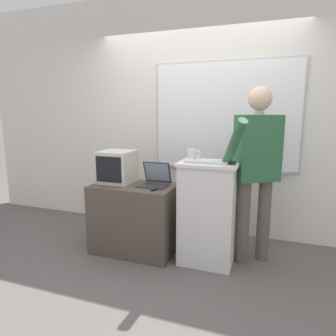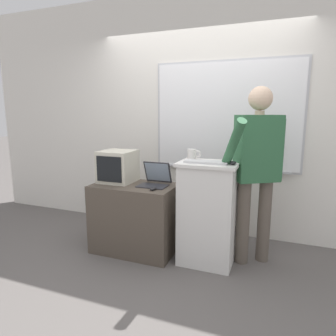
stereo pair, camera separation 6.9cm
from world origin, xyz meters
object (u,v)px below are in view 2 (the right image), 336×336
computer_mouse_by_laptop (153,189)px  coffee_mug (192,154)px  laptop (156,177)px  person_presenter (257,163)px  crt_monitor (118,166)px  wireless_keyboard (206,162)px  lectern_podium (207,213)px  computer_mouse_by_keyboard (233,163)px  side_desk (135,218)px

computer_mouse_by_laptop → coffee_mug: bearing=43.9°
computer_mouse_by_laptop → laptop: bearing=106.8°
person_presenter → crt_monitor: (-1.48, -0.14, -0.10)m
laptop → wireless_keyboard: bearing=-11.4°
person_presenter → laptop: size_ratio=5.77×
person_presenter → laptop: (-1.03, -0.12, -0.20)m
laptop → wireless_keyboard: 0.63m
lectern_podium → crt_monitor: size_ratio=2.82×
person_presenter → crt_monitor: person_presenter is taller
wireless_keyboard → computer_mouse_by_keyboard: 0.25m
computer_mouse_by_keyboard → coffee_mug: 0.49m
lectern_podium → computer_mouse_by_keyboard: computer_mouse_by_keyboard is taller
computer_mouse_by_laptop → crt_monitor: 0.58m
wireless_keyboard → computer_mouse_by_keyboard: size_ratio=4.14×
side_desk → computer_mouse_by_keyboard: bearing=-1.1°
computer_mouse_by_keyboard → wireless_keyboard: bearing=-177.4°
side_desk → person_presenter: bearing=9.3°
wireless_keyboard → laptop: bearing=168.6°
person_presenter → laptop: 1.05m
lectern_podium → computer_mouse_by_keyboard: bearing=-10.2°
wireless_keyboard → computer_mouse_by_laptop: wireless_keyboard is taller
person_presenter → computer_mouse_by_laptop: 1.05m
lectern_podium → wireless_keyboard: bearing=-100.8°
side_desk → computer_mouse_by_laptop: bearing=-25.9°
computer_mouse_by_laptop → lectern_podium: bearing=16.9°
wireless_keyboard → crt_monitor: bearing=174.7°
crt_monitor → coffee_mug: 0.86m
computer_mouse_by_keyboard → coffee_mug: bearing=157.4°
side_desk → person_presenter: (1.24, 0.20, 0.65)m
wireless_keyboard → crt_monitor: (-1.03, 0.10, -0.13)m
computer_mouse_by_keyboard → coffee_mug: size_ratio=0.68×
person_presenter → computer_mouse_by_laptop: (-0.96, -0.34, -0.26)m
person_presenter → crt_monitor: 1.49m
lectern_podium → side_desk: size_ratio=1.17×
side_desk → laptop: laptop is taller
coffee_mug → laptop: bearing=-167.9°
wireless_keyboard → crt_monitor: crt_monitor is taller
coffee_mug → crt_monitor: bearing=-173.0°
side_desk → laptop: (0.22, 0.08, 0.46)m
lectern_podium → laptop: size_ratio=3.42×
laptop → computer_mouse_by_laptop: bearing=-73.2°
person_presenter → laptop: person_presenter is taller
computer_mouse_by_laptop → side_desk: bearing=154.1°
computer_mouse_by_laptop → crt_monitor: crt_monitor is taller
computer_mouse_by_laptop → coffee_mug: size_ratio=0.68×
laptop → wireless_keyboard: (0.58, -0.12, 0.22)m
wireless_keyboard → computer_mouse_by_laptop: (-0.51, -0.10, -0.28)m
side_desk → computer_mouse_by_laptop: 0.50m
wireless_keyboard → computer_mouse_by_keyboard: computer_mouse_by_keyboard is taller
wireless_keyboard → computer_mouse_by_laptop: 0.60m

